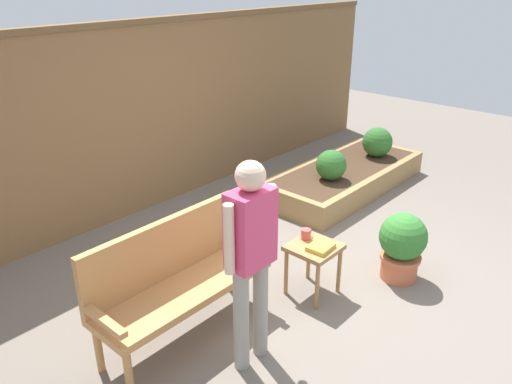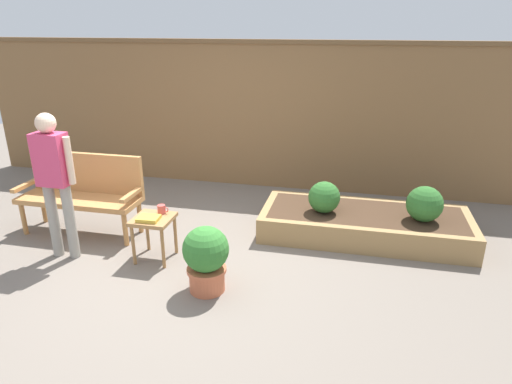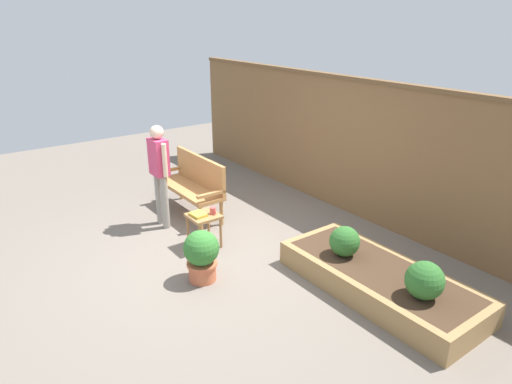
{
  "view_description": "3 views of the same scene",
  "coord_description": "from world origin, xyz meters",
  "px_view_note": "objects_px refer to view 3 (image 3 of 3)",
  "views": [
    {
      "loc": [
        -3.4,
        -2.06,
        2.64
      ],
      "look_at": [
        -0.24,
        0.77,
        0.75
      ],
      "focal_mm": 35.17,
      "sensor_mm": 36.0,
      "label": 1
    },
    {
      "loc": [
        1.71,
        -3.89,
        2.38
      ],
      "look_at": [
        0.62,
        0.85,
        0.55
      ],
      "focal_mm": 31.64,
      "sensor_mm": 36.0,
      "label": 2
    },
    {
      "loc": [
        4.71,
        -2.73,
        3.02
      ],
      "look_at": [
        0.32,
        0.49,
        0.91
      ],
      "focal_mm": 32.08,
      "sensor_mm": 36.0,
      "label": 3
    }
  ],
  "objects_px": {
    "garden_bench": "(194,181)",
    "shrub_far_corner": "(425,280)",
    "side_table": "(204,220)",
    "person_by_bench": "(159,167)",
    "book_on_table": "(198,215)",
    "potted_boxwood": "(202,254)",
    "shrub_near_bench": "(345,241)",
    "cup_on_table": "(213,211)"
  },
  "relations": [
    {
      "from": "side_table",
      "to": "shrub_far_corner",
      "type": "height_order",
      "value": "shrub_far_corner"
    },
    {
      "from": "person_by_bench",
      "to": "side_table",
      "type": "bearing_deg",
      "value": 9.24
    },
    {
      "from": "potted_boxwood",
      "to": "shrub_near_bench",
      "type": "distance_m",
      "value": 1.72
    },
    {
      "from": "garden_bench",
      "to": "person_by_bench",
      "type": "relative_size",
      "value": 0.92
    },
    {
      "from": "cup_on_table",
      "to": "potted_boxwood",
      "type": "relative_size",
      "value": 0.19
    },
    {
      "from": "shrub_near_bench",
      "to": "shrub_far_corner",
      "type": "relative_size",
      "value": 0.92
    },
    {
      "from": "garden_bench",
      "to": "potted_boxwood",
      "type": "height_order",
      "value": "garden_bench"
    },
    {
      "from": "garden_bench",
      "to": "shrub_far_corner",
      "type": "height_order",
      "value": "garden_bench"
    },
    {
      "from": "side_table",
      "to": "shrub_far_corner",
      "type": "bearing_deg",
      "value": 19.11
    },
    {
      "from": "garden_bench",
      "to": "shrub_far_corner",
      "type": "relative_size",
      "value": 3.6
    },
    {
      "from": "potted_boxwood",
      "to": "shrub_near_bench",
      "type": "xyz_separation_m",
      "value": [
        0.96,
        1.43,
        0.13
      ]
    },
    {
      "from": "garden_bench",
      "to": "side_table",
      "type": "height_order",
      "value": "garden_bench"
    },
    {
      "from": "shrub_near_bench",
      "to": "garden_bench",
      "type": "bearing_deg",
      "value": -170.16
    },
    {
      "from": "person_by_bench",
      "to": "book_on_table",
      "type": "bearing_deg",
      "value": 4.95
    },
    {
      "from": "shrub_near_bench",
      "to": "shrub_far_corner",
      "type": "bearing_deg",
      "value": 0.0
    },
    {
      "from": "shrub_far_corner",
      "to": "person_by_bench",
      "type": "distance_m",
      "value": 3.95
    },
    {
      "from": "garden_bench",
      "to": "person_by_bench",
      "type": "bearing_deg",
      "value": -77.34
    },
    {
      "from": "garden_bench",
      "to": "book_on_table",
      "type": "bearing_deg",
      "value": -26.72
    },
    {
      "from": "garden_bench",
      "to": "shrub_near_bench",
      "type": "distance_m",
      "value": 2.85
    },
    {
      "from": "shrub_far_corner",
      "to": "garden_bench",
      "type": "bearing_deg",
      "value": -172.91
    },
    {
      "from": "potted_boxwood",
      "to": "shrub_far_corner",
      "type": "relative_size",
      "value": 1.62
    },
    {
      "from": "shrub_far_corner",
      "to": "shrub_near_bench",
      "type": "bearing_deg",
      "value": 180.0
    },
    {
      "from": "potted_boxwood",
      "to": "book_on_table",
      "type": "bearing_deg",
      "value": 152.72
    },
    {
      "from": "potted_boxwood",
      "to": "side_table",
      "type": "bearing_deg",
      "value": 147.97
    },
    {
      "from": "side_table",
      "to": "potted_boxwood",
      "type": "xyz_separation_m",
      "value": [
        0.73,
        -0.46,
        -0.04
      ]
    },
    {
      "from": "side_table",
      "to": "shrub_near_bench",
      "type": "xyz_separation_m",
      "value": [
        1.69,
        0.97,
        0.09
      ]
    },
    {
      "from": "side_table",
      "to": "book_on_table",
      "type": "relative_size",
      "value": 2.21
    },
    {
      "from": "garden_bench",
      "to": "shrub_near_bench",
      "type": "relative_size",
      "value": 3.9
    },
    {
      "from": "cup_on_table",
      "to": "book_on_table",
      "type": "xyz_separation_m",
      "value": [
        -0.06,
        -0.2,
        -0.03
      ]
    },
    {
      "from": "book_on_table",
      "to": "potted_boxwood",
      "type": "xyz_separation_m",
      "value": [
        0.74,
        -0.38,
        -0.14
      ]
    },
    {
      "from": "shrub_near_bench",
      "to": "potted_boxwood",
      "type": "bearing_deg",
      "value": -123.85
    },
    {
      "from": "book_on_table",
      "to": "person_by_bench",
      "type": "xyz_separation_m",
      "value": [
        -0.96,
        -0.08,
        0.43
      ]
    },
    {
      "from": "person_by_bench",
      "to": "shrub_far_corner",
      "type": "bearing_deg",
      "value": 16.65
    },
    {
      "from": "person_by_bench",
      "to": "potted_boxwood",
      "type": "bearing_deg",
      "value": -9.99
    },
    {
      "from": "book_on_table",
      "to": "potted_boxwood",
      "type": "bearing_deg",
      "value": -31.22
    },
    {
      "from": "garden_bench",
      "to": "side_table",
      "type": "relative_size",
      "value": 3.0
    },
    {
      "from": "book_on_table",
      "to": "shrub_far_corner",
      "type": "distance_m",
      "value": 2.99
    },
    {
      "from": "potted_boxwood",
      "to": "shrub_far_corner",
      "type": "distance_m",
      "value": 2.51
    },
    {
      "from": "potted_boxwood",
      "to": "shrub_far_corner",
      "type": "xyz_separation_m",
      "value": [
        2.06,
        1.43,
        0.15
      ]
    },
    {
      "from": "potted_boxwood",
      "to": "shrub_near_bench",
      "type": "bearing_deg",
      "value": 56.15
    },
    {
      "from": "book_on_table",
      "to": "shrub_far_corner",
      "type": "relative_size",
      "value": 0.54
    },
    {
      "from": "garden_bench",
      "to": "potted_boxwood",
      "type": "xyz_separation_m",
      "value": [
        1.85,
        -0.94,
        -0.19
      ]
    }
  ]
}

